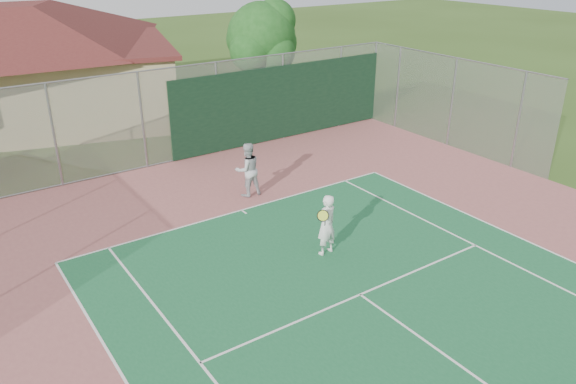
# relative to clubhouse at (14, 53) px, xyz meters

# --- Properties ---
(back_fence) EXTENTS (20.08, 0.11, 3.53)m
(back_fence) POSITION_rel_clubhouse_xyz_m (5.49, -8.76, -1.43)
(back_fence) COLOR gray
(back_fence) RESTS_ON ground
(side_fence_right) EXTENTS (0.08, 9.00, 3.50)m
(side_fence_right) POSITION_rel_clubhouse_xyz_m (13.38, -13.24, -1.34)
(side_fence_right) COLOR gray
(side_fence_right) RESTS_ON ground
(clubhouse) EXTENTS (16.11, 12.84, 6.09)m
(clubhouse) POSITION_rel_clubhouse_xyz_m (0.00, 0.00, 0.00)
(clubhouse) COLOR #C9B580
(clubhouse) RESTS_ON ground
(tree) EXTENTS (3.76, 3.56, 5.25)m
(tree) POSITION_rel_clubhouse_xyz_m (9.91, -4.83, 0.36)
(tree) COLOR #342413
(tree) RESTS_ON ground
(player_white_front) EXTENTS (0.88, 0.72, 1.66)m
(player_white_front) POSITION_rel_clubhouse_xyz_m (3.90, -17.37, -2.25)
(player_white_front) COLOR white
(player_white_front) RESTS_ON ground
(player_grey_back) EXTENTS (0.90, 0.73, 1.77)m
(player_grey_back) POSITION_rel_clubhouse_xyz_m (4.14, -12.99, -2.21)
(player_grey_back) COLOR #B4B7BA
(player_grey_back) RESTS_ON ground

